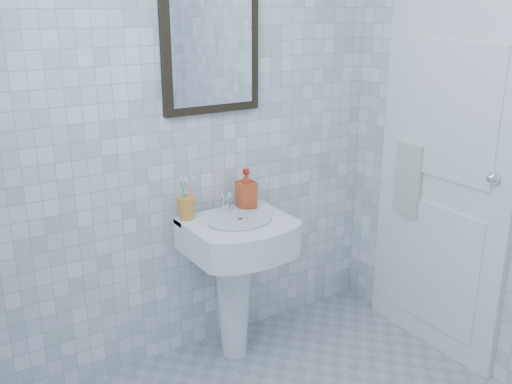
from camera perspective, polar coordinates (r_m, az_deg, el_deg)
wall_back at (r=2.73m, az=-7.08°, el=7.89°), size 2.20×0.02×2.50m
washbasin at (r=2.83m, az=-2.08°, el=-7.22°), size 0.50×0.37×0.77m
faucet at (r=2.79m, az=-3.10°, el=-1.14°), size 0.05×0.10×0.11m
toothbrush_cup at (r=2.71m, az=-7.00°, el=-1.61°), size 0.12×0.12×0.11m
soap_dispenser at (r=2.84m, az=-0.99°, el=0.36°), size 0.10×0.10×0.19m
wall_mirror at (r=2.74m, az=-4.51°, el=14.33°), size 0.50×0.04×0.62m
bathroom_door at (r=2.95m, az=18.35°, el=2.88°), size 0.04×0.80×2.00m
towel_ring at (r=3.04m, az=15.51°, el=4.55°), size 0.01×0.18×0.18m
hand_towel at (r=3.07m, az=14.97°, el=1.25°), size 0.03×0.16×0.38m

